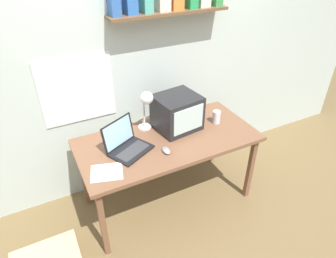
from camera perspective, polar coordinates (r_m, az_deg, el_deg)
ground_plane at (r=3.12m, az=-0.00°, el=-13.01°), size 12.00×12.00×0.00m
back_wall at (r=2.79m, az=-4.92°, el=13.51°), size 5.60×0.24×2.60m
corner_desk at (r=2.67m, az=-0.00°, el=-2.90°), size 1.58×0.76×0.74m
crt_monitor at (r=2.70m, az=1.74°, el=3.17°), size 0.42×0.38×0.32m
laptop at (r=2.49m, az=-8.08°, el=-2.66°), size 0.42×0.39×0.25m
desk_lamp at (r=2.59m, az=-4.15°, el=5.06°), size 0.12×0.19×0.40m
juice_glass at (r=2.86m, az=9.20°, el=2.18°), size 0.07×0.07×0.12m
computer_mouse at (r=2.47m, az=-0.33°, el=-4.10°), size 0.07×0.11×0.03m
printed_handout at (r=2.33m, az=-11.59°, el=-8.07°), size 0.28×0.26×0.00m
loose_paper_near_laptop at (r=2.70m, az=-8.92°, el=-1.19°), size 0.23×0.22×0.00m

